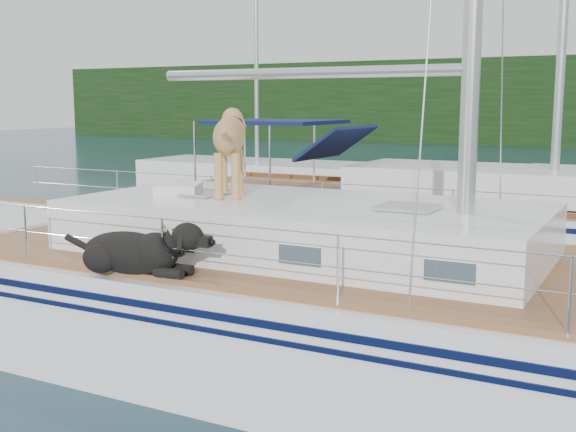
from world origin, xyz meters
The scene contains 4 objects.
ground centered at (0.00, 0.00, 0.00)m, with size 120.00×120.00×0.00m, color black.
main_sailboat centered at (0.09, -0.01, 0.68)m, with size 12.00×3.86×14.01m.
neighbor_sailboat centered at (0.28, 6.34, 0.63)m, with size 11.00×3.50×13.30m.
bg_boat_west centered at (-8.00, 14.00, 0.45)m, with size 8.00×3.00×11.65m.
Camera 1 is at (4.35, -7.07, 2.89)m, focal length 45.00 mm.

